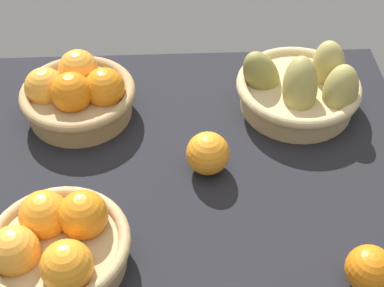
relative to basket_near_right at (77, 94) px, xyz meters
The scene contains 6 objects.
market_tray 28.09cm from the basket_near_right, 141.52° to the left, with size 84.00×72.00×3.00cm, color black.
basket_near_right is the anchor object (origin of this frame).
basket_far_right 35.16cm from the basket_near_right, 90.54° to the left, with size 22.10×22.10×11.03cm.
basket_near_left_pears 43.52cm from the basket_near_right, behind, with size 25.53×24.51×15.22cm.
loose_orange_front_gap 61.92cm from the basket_near_right, 138.86° to the left, with size 7.25×7.25×7.25cm, color orange.
loose_orange_back_gap 29.22cm from the basket_near_right, 146.28° to the left, with size 7.76×7.76×7.76cm, color orange.
Camera 1 is at (2.91, 69.58, 79.33)cm, focal length 53.84 mm.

